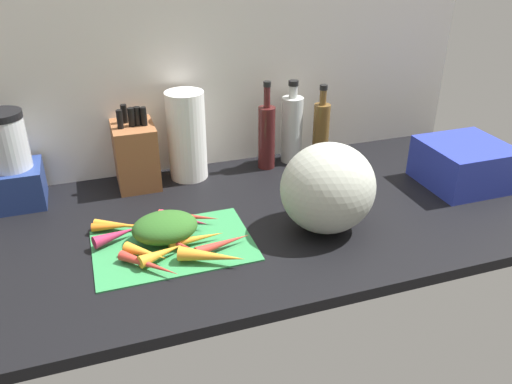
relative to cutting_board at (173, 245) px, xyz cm
name	(u,v)px	position (x,y,z in cm)	size (l,w,h in cm)	color
ground_plane	(255,218)	(24.64, 8.85, -1.90)	(170.00, 80.00, 3.00)	black
wall_back	(216,73)	(24.64, 47.35, 29.60)	(170.00, 3.00, 60.00)	silver
cutting_board	(173,245)	(0.00, 0.00, 0.00)	(39.33, 26.58, 0.80)	#338C4C
carrot_0	(149,265)	(-7.25, -8.79, 1.62)	(2.45, 2.45, 16.52)	red
carrot_1	(116,235)	(-13.19, 6.01, 2.03)	(3.25, 3.25, 11.81)	#B2264C
carrot_2	(146,253)	(-7.35, -4.14, 1.91)	(3.02, 3.02, 11.29)	orange
carrot_3	(175,243)	(0.22, -2.21, 1.78)	(2.76, 2.76, 10.67)	red
carrot_4	(117,226)	(-12.58, 11.20, 1.54)	(2.28, 2.28, 12.88)	orange
carrot_5	(189,217)	(6.10, 9.60, 1.78)	(2.76, 2.76, 16.59)	red
carrot_6	(197,239)	(5.71, -1.52, 1.65)	(2.51, 2.51, 14.23)	orange
carrot_7	(223,243)	(11.37, -5.78, 1.68)	(2.56, 2.56, 14.78)	red
carrot_8	(122,225)	(-11.39, 11.28, 1.50)	(2.21, 2.21, 14.88)	orange
carrot_9	(162,253)	(-3.67, -5.63, 1.96)	(3.12, 3.12, 11.75)	orange
carrot_10	(212,256)	(7.17, -11.01, 2.19)	(3.57, 3.57, 15.94)	orange
carrot_11	(184,220)	(4.38, 7.91, 2.09)	(3.38, 3.38, 13.47)	#B2264C
carrot_greens_pile	(165,227)	(-1.35, 2.67, 3.89)	(16.50, 12.69, 6.98)	#2D6023
winter_squash	(328,188)	(39.92, -4.19, 11.46)	(24.76, 22.92, 23.73)	#B2B7A8
knife_block	(135,154)	(-3.57, 38.54, 9.58)	(12.22, 16.38, 24.84)	brown
blender_appliance	(12,166)	(-37.65, 36.55, 11.46)	(14.78, 14.78, 27.60)	navy
paper_towel_roll	(187,136)	(12.42, 38.35, 13.44)	(11.80, 11.80, 27.69)	white
bottle_0	(267,135)	(38.18, 37.24, 10.70)	(5.53, 5.53, 28.83)	#471919
bottle_1	(292,128)	(47.92, 39.51, 11.21)	(7.01, 7.01, 27.64)	silver
bottle_2	(321,130)	(57.55, 37.36, 10.05)	(5.47, 5.47, 25.92)	brown
dish_rack	(464,164)	(91.16, 6.33, 6.16)	(23.86, 23.42, 13.13)	#2838AD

